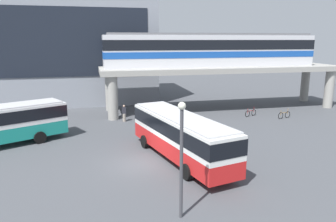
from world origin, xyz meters
name	(u,v)px	position (x,y,z in m)	size (l,w,h in m)	color
ground_plane	(125,126)	(0.00, 10.00, 0.00)	(120.00, 120.00, 0.00)	#47494F
station_building	(44,47)	(-8.98, 26.62, 7.27)	(29.13, 13.49, 14.53)	gray
elevated_platform	(222,73)	(12.36, 15.45, 4.45)	(28.84, 6.28, 5.19)	#9E9B93
train	(212,50)	(10.96, 15.45, 7.16)	(25.15, 2.96, 3.84)	silver
bus_main	(180,133)	(2.91, 0.11, 1.99)	(5.01, 11.33, 3.22)	red
bicycle_black	(162,117)	(4.13, 11.49, 0.36)	(1.75, 0.51, 1.04)	black
bicycle_brown	(284,115)	(17.09, 9.33, 0.36)	(1.74, 0.53, 1.04)	black
bicycle_silver	(190,120)	(6.50, 9.41, 0.36)	(1.78, 0.29, 1.04)	black
bicycle_red	(251,113)	(14.05, 11.08, 0.36)	(1.67, 0.76, 1.04)	black
pedestrian_waiting_near_stop	(124,114)	(0.18, 11.91, 0.82)	(0.43, 0.32, 1.75)	gray
lamp_post	(181,150)	(0.94, -7.18, 3.36)	(0.36, 0.36, 5.61)	#3F3F44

